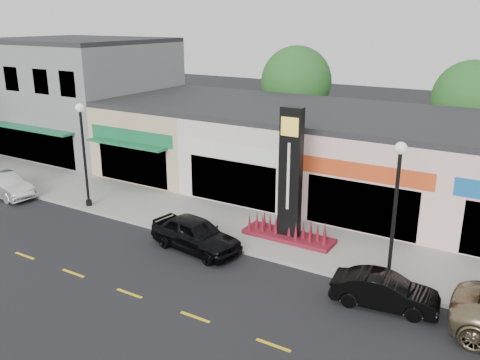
% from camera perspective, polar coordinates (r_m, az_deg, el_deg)
% --- Properties ---
extents(ground, '(120.00, 120.00, 0.00)m').
position_cam_1_polar(ground, '(21.62, -6.82, -9.10)').
color(ground, black).
rests_on(ground, ground).
extents(sidewalk, '(52.00, 4.30, 0.15)m').
position_cam_1_polar(sidewalk, '(24.82, -0.65, -5.11)').
color(sidewalk, gray).
rests_on(sidewalk, ground).
extents(curb, '(52.00, 0.20, 0.15)m').
position_cam_1_polar(curb, '(23.10, -3.62, -6.96)').
color(curb, gray).
rests_on(curb, ground).
extents(building_grey_2story, '(12.00, 10.95, 8.30)m').
position_cam_1_polar(building_grey_2story, '(40.51, -17.41, 9.05)').
color(building_grey_2story, slate).
rests_on(building_grey_2story, ground).
extents(shop_beige, '(7.00, 10.85, 4.80)m').
position_cam_1_polar(shop_beige, '(34.37, -6.47, 5.35)').
color(shop_beige, tan).
rests_on(shop_beige, ground).
extents(shop_cream, '(7.00, 10.01, 4.80)m').
position_cam_1_polar(shop_cream, '(30.69, 3.99, 3.92)').
color(shop_cream, beige).
rests_on(shop_cream, ground).
extents(shop_pink_w, '(7.00, 10.01, 4.80)m').
position_cam_1_polar(shop_pink_w, '(28.30, 16.68, 2.00)').
color(shop_pink_w, beige).
rests_on(shop_pink_w, ground).
extents(tree_rear_west, '(5.20, 5.20, 7.83)m').
position_cam_1_polar(tree_rear_west, '(38.38, 6.34, 10.93)').
color(tree_rear_west, '#382619').
rests_on(tree_rear_west, ground).
extents(tree_rear_mid, '(4.80, 4.80, 7.29)m').
position_cam_1_polar(tree_rear_mid, '(35.13, 24.50, 8.27)').
color(tree_rear_mid, '#382619').
rests_on(tree_rear_mid, ground).
extents(lamp_west_near, '(0.44, 0.44, 5.47)m').
position_cam_1_polar(lamp_west_near, '(27.40, -17.18, 3.79)').
color(lamp_west_near, black).
rests_on(lamp_west_near, sidewalk).
extents(lamp_east_near, '(0.44, 0.44, 5.47)m').
position_cam_1_polar(lamp_east_near, '(19.08, 17.09, -2.17)').
color(lamp_east_near, black).
rests_on(lamp_east_near, sidewalk).
extents(pylon_sign, '(4.20, 1.30, 6.00)m').
position_cam_1_polar(pylon_sign, '(22.56, 5.61, -1.60)').
color(pylon_sign, '#550E1A').
rests_on(pylon_sign, sidewalk).
extents(car_white_van, '(1.82, 4.19, 1.34)m').
position_cam_1_polar(car_white_van, '(31.64, -24.83, -0.55)').
color(car_white_van, silver).
rests_on(car_white_van, ground).
extents(car_black_sedan, '(2.35, 4.57, 1.49)m').
position_cam_1_polar(car_black_sedan, '(22.28, -5.00, -6.07)').
color(car_black_sedan, black).
rests_on(car_black_sedan, ground).
extents(car_black_conv, '(1.75, 3.82, 1.22)m').
position_cam_1_polar(car_black_conv, '(18.84, 15.93, -11.92)').
color(car_black_conv, black).
rests_on(car_black_conv, ground).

